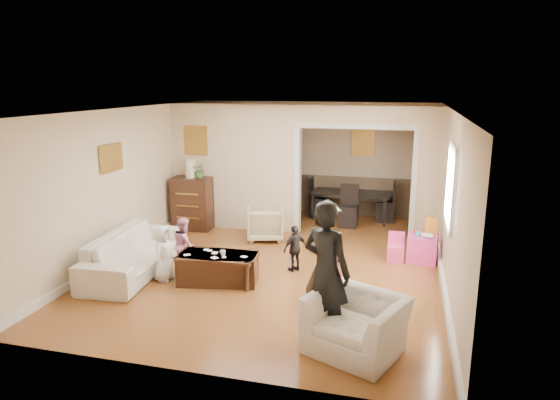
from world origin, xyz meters
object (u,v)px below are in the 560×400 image
(coffee_cup, at_px, (223,253))
(dining_table, at_px, (352,205))
(dresser, at_px, (192,203))
(coffee_table, at_px, (218,268))
(cyan_cup, at_px, (418,234))
(table_lamp, at_px, (191,169))
(armchair_back, at_px, (265,224))
(adult_person, at_px, (326,271))
(child_kneel_b, at_px, (184,244))
(armchair_front, at_px, (356,324))
(child_toddler, at_px, (295,248))
(child_kneel_a, at_px, (163,253))
(play_table, at_px, (423,248))
(sofa, at_px, (135,252))

(coffee_cup, relative_size, dining_table, 0.05)
(dresser, height_order, coffee_table, dresser)
(dresser, relative_size, cyan_cup, 13.85)
(coffee_cup, bearing_deg, cyan_cup, 30.90)
(table_lamp, bearing_deg, armchair_back, -10.79)
(adult_person, bearing_deg, child_kneel_b, -6.73)
(armchair_front, distance_m, adult_person, 0.68)
(dresser, relative_size, coffee_cup, 11.98)
(coffee_cup, bearing_deg, child_kneel_b, 156.37)
(child_toddler, bearing_deg, armchair_front, 68.00)
(table_lamp, height_order, child_kneel_a, table_lamp)
(armchair_front, bearing_deg, child_kneel_b, 171.49)
(dresser, relative_size, child_toddler, 1.43)
(child_kneel_a, relative_size, child_kneel_b, 0.98)
(armchair_back, xyz_separation_m, child_kneel_a, (-0.96, -2.39, 0.12))
(cyan_cup, bearing_deg, child_kneel_a, -154.53)
(child_kneel_a, bearing_deg, armchair_back, -22.09)
(dresser, height_order, child_kneel_a, dresser)
(child_kneel_a, bearing_deg, dresser, 14.79)
(play_table, height_order, dining_table, dining_table)
(sofa, relative_size, armchair_front, 2.23)
(armchair_back, relative_size, play_table, 1.46)
(cyan_cup, bearing_deg, armchair_front, -102.52)
(armchair_front, height_order, dresser, dresser)
(armchair_front, distance_m, child_kneel_a, 3.42)
(dresser, height_order, dining_table, dresser)
(sofa, relative_size, coffee_table, 1.91)
(play_table, bearing_deg, dresser, 169.90)
(coffee_cup, height_order, cyan_cup, cyan_cup)
(sofa, xyz_separation_m, armchair_front, (3.74, -1.58, -0.00))
(armchair_back, relative_size, table_lamp, 1.97)
(dining_table, distance_m, adult_person, 5.58)
(table_lamp, height_order, child_kneel_b, table_lamp)
(sofa, bearing_deg, coffee_table, -96.13)
(child_kneel_a, bearing_deg, coffee_cup, -84.23)
(table_lamp, xyz_separation_m, child_toddler, (2.63, -1.81, -0.90))
(cyan_cup, distance_m, child_kneel_b, 3.94)
(sofa, relative_size, adult_person, 1.32)
(sofa, height_order, armchair_front, sofa)
(sofa, bearing_deg, adult_person, -116.65)
(child_kneel_a, bearing_deg, cyan_cup, -64.77)
(child_kneel_a, height_order, child_kneel_b, child_kneel_b)
(dresser, height_order, child_toddler, dresser)
(coffee_table, height_order, coffee_cup, coffee_cup)
(coffee_table, height_order, dining_table, dining_table)
(dresser, xyz_separation_m, cyan_cup, (4.57, -0.88, -0.05))
(dining_table, bearing_deg, child_toddler, -92.63)
(coffee_table, bearing_deg, coffee_cup, -26.57)
(armchair_front, height_order, table_lamp, table_lamp)
(sofa, xyz_separation_m, dresser, (-0.11, 2.51, 0.22))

